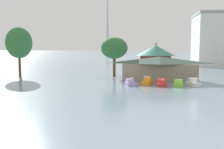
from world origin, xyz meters
TOP-DOWN VIEW (x-y plane):
  - pedal_boat_lavender at (5.37, 36.75)m, footprint 2.24×2.77m
  - pedal_boat_orange at (8.39, 37.60)m, footprint 2.23×3.00m
  - pedal_boat_red at (10.94, 36.73)m, footprint 1.66×3.02m
  - pedal_boat_lime at (13.83, 36.40)m, footprint 2.12×2.65m
  - pedal_boat_white at (16.54, 37.53)m, footprint 2.30×3.28m
  - boathouse at (10.96, 44.40)m, footprint 16.08×6.23m
  - green_roof_pavilion at (10.90, 58.06)m, footprint 10.09×10.09m
  - shoreline_tree_tall_left at (-21.09, 47.73)m, footprint 6.04×6.04m
  - shoreline_tree_mid at (0.80, 51.71)m, footprint 6.40×6.40m
  - background_building_block at (37.94, 93.55)m, footprint 20.86×16.75m
  - distant_broadcast_tower at (-50.23, 417.89)m, footprint 8.61×8.61m

SIDE VIEW (x-z plane):
  - pedal_boat_lavender at x=5.37m, z-range -0.29..1.24m
  - pedal_boat_lime at x=13.83m, z-range -0.26..1.21m
  - pedal_boat_red at x=10.94m, z-range -0.20..1.21m
  - pedal_boat_white at x=16.54m, z-range -0.26..1.37m
  - pedal_boat_orange at x=8.39m, z-range -0.31..1.48m
  - boathouse at x=10.96m, z-range 0.11..5.11m
  - green_roof_pavilion at x=10.90m, z-range 0.09..8.29m
  - shoreline_tree_mid at x=0.80m, z-range 2.08..11.45m
  - shoreline_tree_tall_left at x=-21.09m, z-range 2.16..13.77m
  - background_building_block at x=37.94m, z-range 0.02..20.13m
  - distant_broadcast_tower at x=-50.23m, z-range -10.61..165.30m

